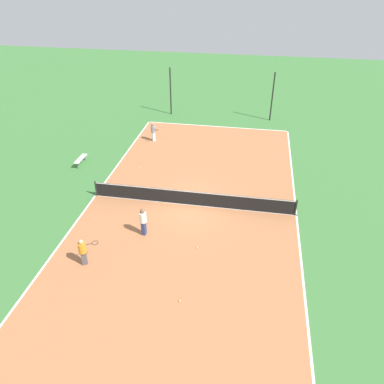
# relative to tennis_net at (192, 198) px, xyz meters

# --- Properties ---
(ground_plane) EXTENTS (80.00, 80.00, 0.00)m
(ground_plane) POSITION_rel_tennis_net_xyz_m (0.00, 0.00, -0.52)
(ground_plane) COLOR #3D7538
(court_surface) EXTENTS (11.97, 24.15, 0.02)m
(court_surface) POSITION_rel_tennis_net_xyz_m (0.00, 0.00, -0.51)
(court_surface) COLOR #AD6B42
(court_surface) RESTS_ON ground_plane
(tennis_net) EXTENTS (11.77, 0.10, 0.97)m
(tennis_net) POSITION_rel_tennis_net_xyz_m (0.00, 0.00, 0.00)
(tennis_net) COLOR black
(tennis_net) RESTS_ON court_surface
(bench) EXTENTS (0.36, 1.50, 0.45)m
(bench) POSITION_rel_tennis_net_xyz_m (-8.47, 3.65, -0.13)
(bench) COLOR silver
(bench) RESTS_ON ground_plane
(player_near_white) EXTENTS (0.40, 0.40, 1.58)m
(player_near_white) POSITION_rel_tennis_net_xyz_m (-1.98, -3.10, 0.40)
(player_near_white) COLOR navy
(player_near_white) RESTS_ON court_surface
(player_baseline_gray) EXTENTS (0.83, 0.94, 1.44)m
(player_baseline_gray) POSITION_rel_tennis_net_xyz_m (-4.49, 8.29, 0.32)
(player_baseline_gray) COLOR white
(player_baseline_gray) RESTS_ON court_surface
(player_center_orange) EXTENTS (0.97, 0.75, 1.43)m
(player_center_orange) POSITION_rel_tennis_net_xyz_m (-4.09, -5.71, 0.31)
(player_center_orange) COLOR #4C4C51
(player_center_orange) RESTS_ON court_surface
(tennis_ball_left_sideline) EXTENTS (0.07, 0.07, 0.07)m
(tennis_ball_left_sideline) POSITION_rel_tennis_net_xyz_m (-4.30, 3.75, -0.46)
(tennis_ball_left_sideline) COLOR #CCE033
(tennis_ball_left_sideline) RESTS_ON court_surface
(tennis_ball_far_baseline) EXTENTS (0.07, 0.07, 0.07)m
(tennis_ball_far_baseline) POSITION_rel_tennis_net_xyz_m (-1.65, -0.21, -0.46)
(tennis_ball_far_baseline) COLOR #CCE033
(tennis_ball_far_baseline) RESTS_ON court_surface
(tennis_ball_near_net) EXTENTS (0.07, 0.07, 0.07)m
(tennis_ball_near_net) POSITION_rel_tennis_net_xyz_m (0.74, -7.19, -0.46)
(tennis_ball_near_net) COLOR #CCE033
(tennis_ball_near_net) RESTS_ON court_surface
(tennis_ball_midcourt) EXTENTS (0.07, 0.07, 0.07)m
(tennis_ball_midcourt) POSITION_rel_tennis_net_xyz_m (0.91, -3.72, -0.46)
(tennis_ball_midcourt) COLOR #CCE033
(tennis_ball_midcourt) RESTS_ON court_surface
(fence_post_back_left) EXTENTS (0.12, 0.12, 4.17)m
(fence_post_back_left) POSITION_rel_tennis_net_xyz_m (-4.46, 14.33, 1.57)
(fence_post_back_left) COLOR black
(fence_post_back_left) RESTS_ON ground_plane
(fence_post_back_right) EXTENTS (0.12, 0.12, 4.17)m
(fence_post_back_right) POSITION_rel_tennis_net_xyz_m (4.46, 14.33, 1.57)
(fence_post_back_right) COLOR black
(fence_post_back_right) RESTS_ON ground_plane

